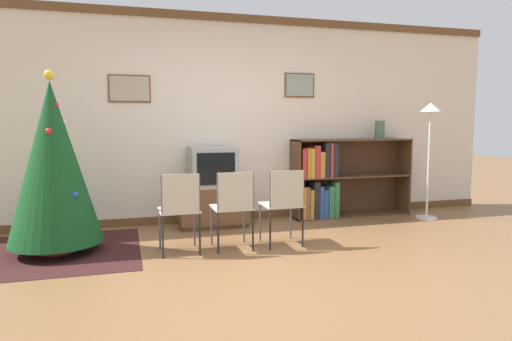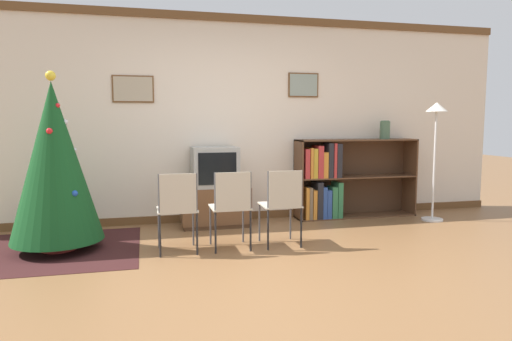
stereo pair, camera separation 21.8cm
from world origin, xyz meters
name	(u,v)px [view 1 (the left image)]	position (x,y,z in m)	size (l,w,h in m)	color
ground_plane	(268,272)	(0.00, 0.00, 0.00)	(24.00, 24.00, 0.00)	brown
wall_back	(217,119)	(0.00, 2.22, 1.35)	(8.13, 0.11, 2.70)	silver
area_rug	(58,252)	(-1.87, 1.16, 0.00)	(1.62, 1.65, 0.01)	#381919
christmas_tree	(53,163)	(-1.87, 1.16, 0.91)	(0.91, 0.91, 1.82)	maroon
tv_console	(213,206)	(-0.13, 1.89, 0.25)	(0.86, 0.52, 0.50)	#4C311E
television	(212,167)	(-0.13, 1.89, 0.75)	(0.57, 0.50, 0.50)	#9E9E99
folding_chair_left	(180,208)	(-0.68, 0.74, 0.47)	(0.40, 0.40, 0.82)	#BCB29E
folding_chair_center	(234,205)	(-0.13, 0.74, 0.47)	(0.40, 0.40, 0.82)	#BCB29E
folding_chair_right	(284,202)	(0.41, 0.74, 0.47)	(0.40, 0.40, 0.82)	#BCB29E
bookshelf	(332,180)	(1.55, 1.97, 0.52)	(1.70, 0.36, 1.08)	brown
vase	(380,129)	(2.27, 1.96, 1.21)	(0.14, 0.14, 0.26)	#47664C
standing_lamp	(430,130)	(2.74, 1.49, 1.20)	(0.28, 0.28, 1.57)	silver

